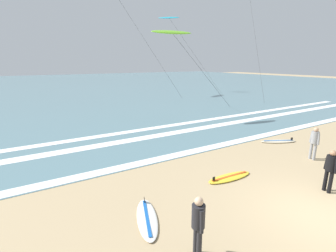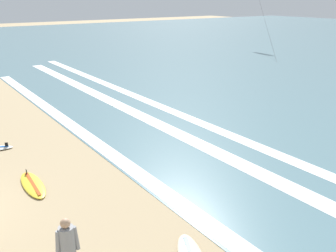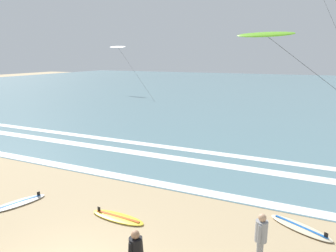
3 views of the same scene
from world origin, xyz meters
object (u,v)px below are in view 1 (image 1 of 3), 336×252
object	(u,v)px
surfer_foreground_main	(198,222)
kite_lime_mid_center	(172,33)
surfer_left_near	(314,141)
surfboard_right_spare	(230,177)
surfboard_near_water	(278,141)
surfer_mid_group	(330,167)
surfboard_left_pile	(147,218)
kite_cyan_low_near	(169,18)

from	to	relation	value
surfer_foreground_main	kite_lime_mid_center	world-z (taller)	kite_lime_mid_center
surfer_left_near	kite_lime_mid_center	distance (m)	12.00
surfboard_right_spare	kite_lime_mid_center	bearing A→B (deg)	71.19
surfboard_right_spare	surfboard_near_water	world-z (taller)	same
surfboard_near_water	surfboard_right_spare	bearing A→B (deg)	-161.73
surfboard_near_water	surfer_mid_group	bearing A→B (deg)	-128.37
surfboard_left_pile	kite_lime_mid_center	xyz separation A→B (m)	(7.44, 10.55, 6.63)
surfer_mid_group	surfboard_left_pile	size ratio (longest dim) A/B	0.73
kite_cyan_low_near	surfboard_left_pile	bearing A→B (deg)	-122.42
surfer_left_near	surfer_mid_group	bearing A→B (deg)	-142.43
surfer_foreground_main	kite_lime_mid_center	size ratio (longest dim) A/B	0.15
surfer_mid_group	kite_cyan_low_near	world-z (taller)	kite_cyan_low_near
surfer_left_near	kite_lime_mid_center	bearing A→B (deg)	98.32
surfer_left_near	surfboard_right_spare	bearing A→B (deg)	173.10
surfer_left_near	surfboard_near_water	distance (m)	2.86
surfboard_left_pile	surfer_foreground_main	bearing A→B (deg)	-77.70
surfer_mid_group	surfer_left_near	distance (m)	3.29
surfer_mid_group	surfboard_right_spare	distance (m)	3.57
surfer_left_near	kite_lime_mid_center	size ratio (longest dim) A/B	0.15
surfer_mid_group	surfboard_right_spare	bearing A→B (deg)	131.18
surfboard_right_spare	surfer_mid_group	bearing A→B (deg)	-48.82
surfboard_left_pile	kite_cyan_low_near	size ratio (longest dim) A/B	0.19
surfer_mid_group	surfboard_near_water	world-z (taller)	surfer_mid_group
surfboard_near_water	kite_lime_mid_center	bearing A→B (deg)	107.56
surfer_foreground_main	surfboard_right_spare	size ratio (longest dim) A/B	0.75
surfer_mid_group	kite_cyan_low_near	bearing A→B (deg)	69.10
surfer_mid_group	surfboard_near_water	bearing A→B (deg)	51.63
surfboard_right_spare	kite_cyan_low_near	world-z (taller)	kite_cyan_low_near
surfboard_right_spare	surfer_left_near	bearing A→B (deg)	-6.90
surfer_foreground_main	surfer_left_near	distance (m)	8.79
surfboard_right_spare	kite_cyan_low_near	size ratio (longest dim) A/B	0.19
surfer_mid_group	surfer_foreground_main	distance (m)	5.94
kite_lime_mid_center	kite_cyan_low_near	bearing A→B (deg)	59.36
surfer_left_near	surfboard_left_pile	size ratio (longest dim) A/B	0.73
surfer_foreground_main	surfboard_left_pile	world-z (taller)	surfer_foreground_main
surfer_mid_group	surfboard_left_pile	distance (m)	6.70
surfer_left_near	surfer_foreground_main	bearing A→B (deg)	-166.68
surfer_left_near	surfboard_left_pile	distance (m)	9.02
surfer_mid_group	surfboard_right_spare	xyz separation A→B (m)	(-2.27, 2.60, -0.91)
surfer_mid_group	surfboard_left_pile	world-z (taller)	surfer_mid_group
kite_cyan_low_near	surfboard_right_spare	bearing A→B (deg)	-116.63
surfer_foreground_main	surfboard_near_water	world-z (taller)	surfer_foreground_main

